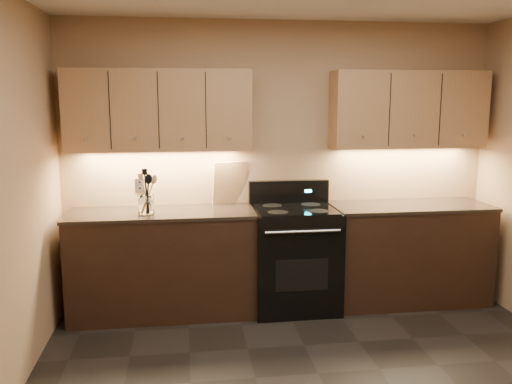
# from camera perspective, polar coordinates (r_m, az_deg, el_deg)

# --- Properties ---
(wall_back) EXTENTS (4.00, 0.04, 2.60)m
(wall_back) POSITION_cam_1_polar(r_m,az_deg,el_deg) (5.10, 2.53, 3.05)
(wall_back) COLOR tan
(wall_back) RESTS_ON ground
(counter_left) EXTENTS (1.62, 0.62, 0.93)m
(counter_left) POSITION_cam_1_polar(r_m,az_deg,el_deg) (4.90, -9.76, -7.35)
(counter_left) COLOR black
(counter_left) RESTS_ON ground
(counter_right) EXTENTS (1.46, 0.62, 0.93)m
(counter_right) POSITION_cam_1_polar(r_m,az_deg,el_deg) (5.33, 15.72, -6.19)
(counter_right) COLOR black
(counter_right) RESTS_ON ground
(stove) EXTENTS (0.76, 0.68, 1.14)m
(stove) POSITION_cam_1_polar(r_m,az_deg,el_deg) (4.98, 4.03, -6.81)
(stove) COLOR black
(stove) RESTS_ON ground
(upper_cab_left) EXTENTS (1.60, 0.30, 0.70)m
(upper_cab_left) POSITION_cam_1_polar(r_m,az_deg,el_deg) (4.84, -10.17, 8.47)
(upper_cab_left) COLOR #A98354
(upper_cab_left) RESTS_ON wall_back
(upper_cab_right) EXTENTS (1.44, 0.30, 0.70)m
(upper_cab_right) POSITION_cam_1_polar(r_m,az_deg,el_deg) (5.27, 15.75, 8.36)
(upper_cab_right) COLOR #A98354
(upper_cab_right) RESTS_ON wall_back
(outlet_plate) EXTENTS (0.08, 0.01, 0.12)m
(outlet_plate) POSITION_cam_1_polar(r_m,az_deg,el_deg) (5.05, -12.14, 0.71)
(outlet_plate) COLOR #B2B5BA
(outlet_plate) RESTS_ON wall_back
(utensil_crock) EXTENTS (0.18, 0.18, 0.17)m
(utensil_crock) POSITION_cam_1_polar(r_m,az_deg,el_deg) (4.69, -11.50, -1.37)
(utensil_crock) COLOR white
(utensil_crock) RESTS_ON counter_left
(cutting_board) EXTENTS (0.33, 0.17, 0.40)m
(cutting_board) POSITION_cam_1_polar(r_m,az_deg,el_deg) (5.02, -2.80, 0.97)
(cutting_board) COLOR tan
(cutting_board) RESTS_ON counter_left
(wooden_spoon) EXTENTS (0.17, 0.13, 0.33)m
(wooden_spoon) POSITION_cam_1_polar(r_m,az_deg,el_deg) (4.67, -11.92, -0.15)
(wooden_spoon) COLOR tan
(wooden_spoon) RESTS_ON utensil_crock
(black_spoon) EXTENTS (0.09, 0.10, 0.34)m
(black_spoon) POSITION_cam_1_polar(r_m,az_deg,el_deg) (4.68, -11.50, -0.12)
(black_spoon) COLOR black
(black_spoon) RESTS_ON utensil_crock
(black_turner) EXTENTS (0.13, 0.16, 0.39)m
(black_turner) POSITION_cam_1_polar(r_m,az_deg,el_deg) (4.64, -11.34, 0.16)
(black_turner) COLOR black
(black_turner) RESTS_ON utensil_crock
(steel_spatula) EXTENTS (0.19, 0.13, 0.36)m
(steel_spatula) POSITION_cam_1_polar(r_m,az_deg,el_deg) (4.68, -11.10, 0.03)
(steel_spatula) COLOR silver
(steel_spatula) RESTS_ON utensil_crock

